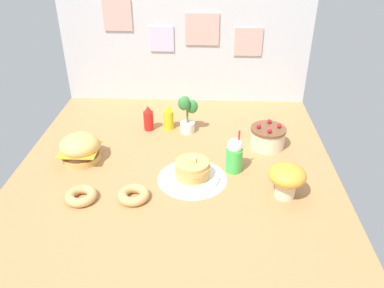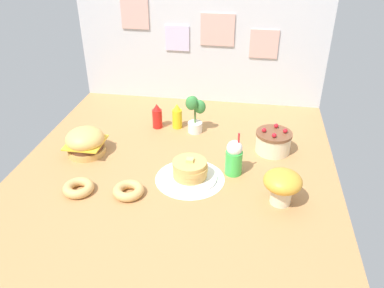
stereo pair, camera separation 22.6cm
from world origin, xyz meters
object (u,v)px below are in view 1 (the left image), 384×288
object	(u,v)px
burger	(80,148)
donut_chocolate	(134,195)
layer_cake	(268,137)
ketchup_bottle	(148,119)
potted_plant	(187,113)
donut_pink_glaze	(81,196)
pancake_stack	(192,171)
mustard_bottle	(169,118)
cream_soda_cup	(234,155)
mushroom_stool	(287,178)

from	to	relation	value
burger	donut_chocolate	world-z (taller)	burger
burger	layer_cake	distance (m)	1.19
ketchup_bottle	potted_plant	distance (m)	0.28
donut_pink_glaze	pancake_stack	bearing A→B (deg)	20.44
donut_chocolate	mustard_bottle	bearing A→B (deg)	82.18
donut_pink_glaze	potted_plant	size ratio (longest dim) A/B	0.61
ketchup_bottle	mustard_bottle	size ratio (longest dim) A/B	1.00
cream_soda_cup	donut_pink_glaze	bearing A→B (deg)	-158.92
donut_chocolate	pancake_stack	bearing A→B (deg)	32.82
mustard_bottle	mushroom_stool	world-z (taller)	mushroom_stool
ketchup_bottle	mushroom_stool	xyz separation A→B (m)	(0.84, -0.72, 0.03)
pancake_stack	mushroom_stool	size ratio (longest dim) A/B	1.55
potted_plant	burger	bearing A→B (deg)	-148.16
burger	potted_plant	world-z (taller)	potted_plant
layer_cake	pancake_stack	bearing A→B (deg)	-140.63
ketchup_bottle	mustard_bottle	distance (m)	0.14
pancake_stack	potted_plant	world-z (taller)	potted_plant
mustard_bottle	pancake_stack	bearing A→B (deg)	-72.34
ketchup_bottle	donut_pink_glaze	bearing A→B (deg)	-107.18
ketchup_bottle	pancake_stack	bearing A→B (deg)	-60.44
layer_cake	donut_chocolate	world-z (taller)	layer_cake
burger	cream_soda_cup	distance (m)	0.94
donut_chocolate	potted_plant	distance (m)	0.81
donut_pink_glaze	donut_chocolate	world-z (taller)	same
layer_cake	mustard_bottle	xyz separation A→B (m)	(-0.67, 0.22, 0.01)
pancake_stack	mushroom_stool	xyz separation A→B (m)	(0.51, -0.13, 0.06)
donut_chocolate	burger	bearing A→B (deg)	136.65
pancake_stack	layer_cake	bearing A→B (deg)	39.37
layer_cake	cream_soda_cup	xyz separation A→B (m)	(-0.23, -0.29, 0.04)
cream_soda_cup	mushroom_stool	bearing A→B (deg)	-41.44
ketchup_bottle	cream_soda_cup	distance (m)	0.76
donut_chocolate	layer_cake	bearing A→B (deg)	36.93
mustard_bottle	mushroom_stool	bearing A→B (deg)	-46.76
layer_cake	mushroom_stool	bearing A→B (deg)	-86.47
pancake_stack	layer_cake	world-z (taller)	layer_cake
burger	mustard_bottle	distance (m)	0.67
potted_plant	layer_cake	bearing A→B (deg)	-18.51
mustard_bottle	mushroom_stool	distance (m)	1.02
burger	ketchup_bottle	distance (m)	0.55
layer_cake	potted_plant	xyz separation A→B (m)	(-0.54, 0.18, 0.08)
donut_chocolate	potted_plant	size ratio (longest dim) A/B	0.61
burger	pancake_stack	xyz separation A→B (m)	(0.70, -0.17, -0.03)
donut_pink_glaze	potted_plant	world-z (taller)	potted_plant
pancake_stack	cream_soda_cup	size ratio (longest dim) A/B	1.13
burger	ketchup_bottle	bearing A→B (deg)	48.97
cream_soda_cup	mushroom_stool	size ratio (longest dim) A/B	1.36
cream_soda_cup	mustard_bottle	bearing A→B (deg)	130.44
pancake_stack	cream_soda_cup	bearing A→B (deg)	22.61
burger	potted_plant	xyz separation A→B (m)	(0.64, 0.40, 0.07)
mustard_bottle	donut_chocolate	distance (m)	0.82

